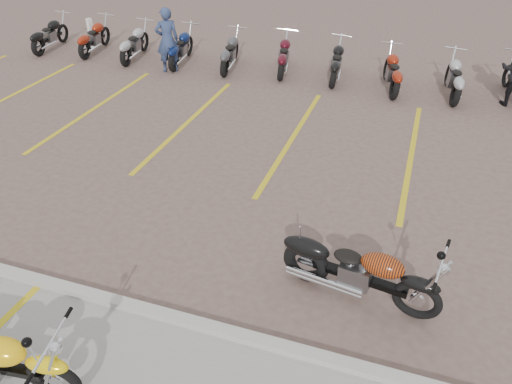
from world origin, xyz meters
TOP-DOWN VIEW (x-y plane):
  - ground at (0.00, 0.00)m, footprint 100.00×100.00m
  - curb at (0.00, -2.00)m, footprint 60.00×0.18m
  - parking_stripes at (0.00, 4.00)m, footprint 38.00×5.50m
  - flame_cruiser at (2.22, -0.70)m, footprint 2.34×0.53m
  - person_a at (-4.85, 7.20)m, footprint 0.84×0.79m
  - bollard at (-8.53, 8.50)m, footprint 0.19×0.19m
  - bg_bike_row at (0.12, 8.11)m, footprint 20.78×2.08m

SIDE VIEW (x-z plane):
  - ground at x=0.00m, z-range 0.00..0.00m
  - parking_stripes at x=0.00m, z-range 0.00..0.01m
  - curb at x=0.00m, z-range 0.00..0.12m
  - flame_cruiser at x=2.22m, z-range 0.00..0.96m
  - bollard at x=-8.53m, z-range 0.00..1.00m
  - bg_bike_row at x=0.12m, z-range 0.00..1.10m
  - person_a at x=-4.85m, z-range 0.00..1.92m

